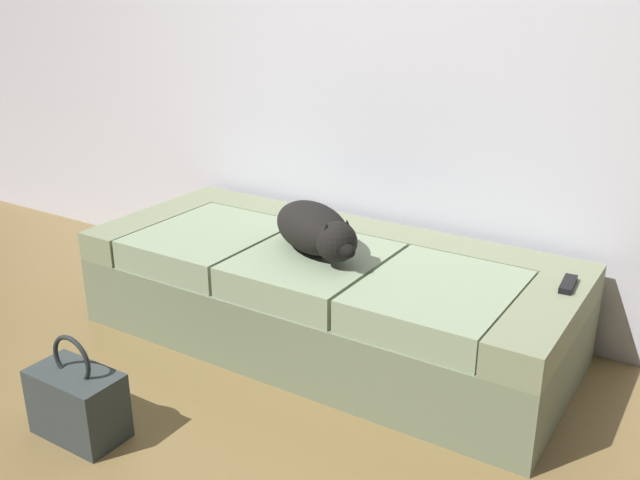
# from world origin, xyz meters

# --- Properties ---
(couch) EXTENTS (2.03, 0.86, 0.42)m
(couch) POSITION_xyz_m (0.00, 1.09, 0.21)
(couch) COLOR slate
(couch) RESTS_ON ground
(dog_dark) EXTENTS (0.54, 0.42, 0.20)m
(dog_dark) POSITION_xyz_m (-0.01, 1.02, 0.52)
(dog_dark) COLOR black
(dog_dark) RESTS_ON couch
(tv_remote) EXTENTS (0.06, 0.15, 0.02)m
(tv_remote) POSITION_xyz_m (0.94, 1.22, 0.44)
(tv_remote) COLOR black
(tv_remote) RESTS_ON couch
(handbag) EXTENTS (0.32, 0.18, 0.38)m
(handbag) POSITION_xyz_m (-0.35, 0.07, 0.13)
(handbag) COLOR #323A3B
(handbag) RESTS_ON ground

